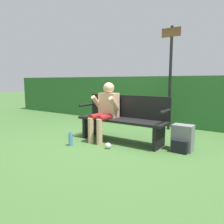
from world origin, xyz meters
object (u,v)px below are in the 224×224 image
object	(u,v)px
park_bench	(123,118)
person_seated	(106,108)
water_bottle	(71,139)
parked_car	(164,87)
backpack	(182,139)
signpost	(170,72)

from	to	relation	value
park_bench	person_seated	world-z (taller)	person_seated
water_bottle	parked_car	world-z (taller)	parked_car
backpack	signpost	xyz separation A→B (m)	(-0.78, 1.50, 1.18)
person_seated	water_bottle	bearing A→B (deg)	-113.02
person_seated	water_bottle	distance (m)	0.93
person_seated	signpost	distance (m)	1.96
backpack	parked_car	distance (m)	14.19
backpack	signpost	bearing A→B (deg)	117.61
water_bottle	signpost	xyz separation A→B (m)	(1.01, 2.36, 1.28)
parked_car	park_bench	bearing A→B (deg)	-72.38
backpack	water_bottle	xyz separation A→B (m)	(-1.80, -0.86, -0.09)
backpack	water_bottle	bearing A→B (deg)	-154.56
backpack	water_bottle	world-z (taller)	backpack
parked_car	signpost	bearing A→B (deg)	-68.56
park_bench	parked_car	size ratio (longest dim) A/B	0.40
person_seated	backpack	bearing A→B (deg)	6.00
park_bench	parked_car	bearing A→B (deg)	107.74
park_bench	signpost	distance (m)	1.83
person_seated	signpost	world-z (taller)	signpost
water_bottle	parked_car	distance (m)	14.44
person_seated	signpost	size ratio (longest dim) A/B	0.47
water_bottle	parked_car	bearing A→B (deg)	104.36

